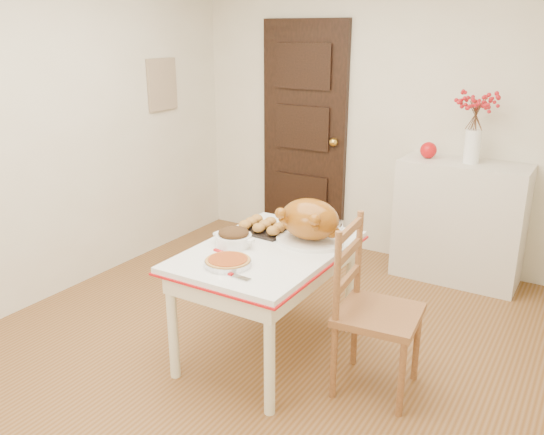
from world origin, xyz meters
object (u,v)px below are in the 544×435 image
Objects in this scene: chair_oak at (379,310)px; pumpkin_pie at (228,261)px; sideboard at (459,222)px; turkey_platter at (310,222)px; kitchen_table at (268,301)px.

chair_oak reaches higher than pumpkin_pie.
sideboard reaches higher than pumpkin_pie.
turkey_platter is at bearing 68.21° from pumpkin_pie.
sideboard reaches higher than kitchen_table.
chair_oak is at bearing -89.97° from sideboard.
chair_oak is (0.00, -1.78, 0.00)m from sideboard.
turkey_platter reaches higher than sideboard.
sideboard is 1.78m from chair_oak.
sideboard is at bearing 58.08° from turkey_platter.
turkey_platter reaches higher than pumpkin_pie.
turkey_platter is at bearing 62.69° from chair_oak.
sideboard is 1.69m from turkey_platter.
sideboard is at bearing 67.78° from kitchen_table.
turkey_platter reaches higher than kitchen_table.
kitchen_table is at bearing -112.22° from sideboard.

